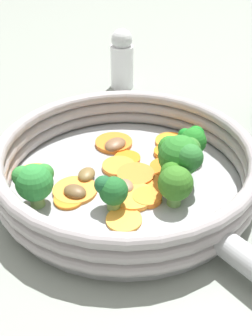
# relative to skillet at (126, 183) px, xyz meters

# --- Properties ---
(ground_plane) EXTENTS (4.00, 4.00, 0.00)m
(ground_plane) POSITION_rel_skillet_xyz_m (0.00, 0.00, -0.01)
(ground_plane) COLOR gray
(skillet) EXTENTS (0.27, 0.27, 0.01)m
(skillet) POSITION_rel_skillet_xyz_m (0.00, 0.00, 0.00)
(skillet) COLOR #939699
(skillet) RESTS_ON ground_plane
(skillet_rim_wall) EXTENTS (0.28, 0.28, 0.05)m
(skillet_rim_wall) POSITION_rel_skillet_xyz_m (0.00, 0.00, 0.03)
(skillet_rim_wall) COLOR #9B9597
(skillet_rim_wall) RESTS_ON skillet
(skillet_rivet_left) EXTENTS (0.01, 0.01, 0.01)m
(skillet_rivet_left) POSITION_rel_skillet_xyz_m (-0.13, -0.01, 0.01)
(skillet_rivet_left) COLOR #8F9895
(skillet_rivet_left) RESTS_ON skillet
(skillet_rivet_right) EXTENTS (0.01, 0.01, 0.01)m
(skillet_rivet_right) POSITION_rel_skillet_xyz_m (-0.11, -0.06, 0.01)
(skillet_rivet_right) COLOR #90929A
(skillet_rivet_right) RESTS_ON skillet
(carrot_slice_0) EXTENTS (0.04, 0.04, 0.00)m
(carrot_slice_0) POSITION_rel_skillet_xyz_m (0.05, -0.08, 0.01)
(carrot_slice_0) COLOR orange
(carrot_slice_0) RESTS_ON skillet
(carrot_slice_1) EXTENTS (0.04, 0.04, 0.00)m
(carrot_slice_1) POSITION_rel_skillet_xyz_m (-0.01, 0.07, 0.01)
(carrot_slice_1) COLOR orange
(carrot_slice_1) RESTS_ON skillet
(carrot_slice_2) EXTENTS (0.07, 0.07, 0.00)m
(carrot_slice_2) POSITION_rel_skillet_xyz_m (-0.00, 0.06, 0.01)
(carrot_slice_2) COLOR orange
(carrot_slice_2) RESTS_ON skillet
(carrot_slice_3) EXTENTS (0.05, 0.05, 0.00)m
(carrot_slice_3) POSITION_rel_skillet_xyz_m (-0.00, -0.05, 0.01)
(carrot_slice_3) COLOR orange
(carrot_slice_3) RESTS_ON skillet
(carrot_slice_4) EXTENTS (0.04, 0.04, 0.00)m
(carrot_slice_4) POSITION_rel_skillet_xyz_m (-0.06, 0.03, 0.01)
(carrot_slice_4) COLOR orange
(carrot_slice_4) RESTS_ON skillet
(carrot_slice_5) EXTENTS (0.06, 0.06, 0.01)m
(carrot_slice_5) POSITION_rel_skillet_xyz_m (0.07, -0.01, 0.01)
(carrot_slice_5) COLOR orange
(carrot_slice_5) RESTS_ON skillet
(carrot_slice_6) EXTENTS (0.04, 0.04, 0.01)m
(carrot_slice_6) POSITION_rel_skillet_xyz_m (-0.04, -0.01, 0.01)
(carrot_slice_6) COLOR orange
(carrot_slice_6) RESTS_ON skillet
(carrot_slice_7) EXTENTS (0.06, 0.06, 0.00)m
(carrot_slice_7) POSITION_rel_skillet_xyz_m (-0.01, -0.03, 0.01)
(carrot_slice_7) COLOR orange
(carrot_slice_7) RESTS_ON skillet
(carrot_slice_8) EXTENTS (0.05, 0.05, 0.01)m
(carrot_slice_8) POSITION_rel_skillet_xyz_m (0.02, 0.00, 0.01)
(carrot_slice_8) COLOR orange
(carrot_slice_8) RESTS_ON skillet
(carrot_slice_9) EXTENTS (0.06, 0.06, 0.01)m
(carrot_slice_9) POSITION_rel_skillet_xyz_m (0.00, -0.01, 0.01)
(carrot_slice_9) COLOR orange
(carrot_slice_9) RESTS_ON skillet
(carrot_slice_10) EXTENTS (0.05, 0.05, 0.01)m
(carrot_slice_10) POSITION_rel_skillet_xyz_m (0.04, 0.09, 0.01)
(carrot_slice_10) COLOR orange
(carrot_slice_10) RESTS_ON skillet
(carrot_slice_11) EXTENTS (0.06, 0.06, 0.01)m
(carrot_slice_11) POSITION_rel_skillet_xyz_m (-0.03, 0.01, 0.01)
(carrot_slice_11) COLOR orange
(carrot_slice_11) RESTS_ON skillet
(carrot_slice_12) EXTENTS (0.03, 0.03, 0.01)m
(carrot_slice_12) POSITION_rel_skillet_xyz_m (0.03, -0.06, 0.01)
(carrot_slice_12) COLOR orange
(carrot_slice_12) RESTS_ON skillet
(carrot_slice_13) EXTENTS (0.04, 0.04, 0.00)m
(carrot_slice_13) POSITION_rel_skillet_xyz_m (0.04, -0.02, 0.01)
(carrot_slice_13) COLOR orange
(carrot_slice_13) RESTS_ON skillet
(broccoli_floret_0) EXTENTS (0.04, 0.04, 0.04)m
(broccoli_floret_0) POSITION_rel_skillet_xyz_m (-0.05, -0.03, 0.03)
(broccoli_floret_0) COLOR #609044
(broccoli_floret_0) RESTS_ON skillet
(broccoli_floret_1) EXTENTS (0.04, 0.03, 0.04)m
(broccoli_floret_1) POSITION_rel_skillet_xyz_m (0.01, -0.09, 0.03)
(broccoli_floret_1) COLOR #6E9D5A
(broccoli_floret_1) RESTS_ON skillet
(broccoli_floret_2) EXTENTS (0.04, 0.04, 0.05)m
(broccoli_floret_2) POSITION_rel_skillet_xyz_m (-0.00, 0.10, 0.03)
(broccoli_floret_2) COLOR #69904B
(broccoli_floret_2) RESTS_ON skillet
(broccoli_floret_3) EXTENTS (0.06, 0.05, 0.06)m
(broccoli_floret_3) POSITION_rel_skillet_xyz_m (-0.03, -0.05, 0.04)
(broccoli_floret_3) COLOR #709B53
(broccoli_floret_3) RESTS_ON skillet
(broccoli_floret_4) EXTENTS (0.03, 0.03, 0.04)m
(broccoli_floret_4) POSITION_rel_skillet_xyz_m (-0.04, 0.03, 0.03)
(broccoli_floret_4) COLOR olive
(broccoli_floret_4) RESTS_ON skillet
(mushroom_piece_0) EXTENTS (0.03, 0.03, 0.01)m
(mushroom_piece_0) POSITION_rel_skillet_xyz_m (-0.01, 0.06, 0.01)
(mushroom_piece_0) COLOR brown
(mushroom_piece_0) RESTS_ON skillet
(mushroom_piece_1) EXTENTS (0.03, 0.03, 0.01)m
(mushroom_piece_1) POSITION_rel_skillet_xyz_m (0.02, 0.04, 0.01)
(mushroom_piece_1) COLOR brown
(mushroom_piece_1) RESTS_ON skillet
(mushroom_piece_2) EXTENTS (0.04, 0.04, 0.01)m
(mushroom_piece_2) POSITION_rel_skillet_xyz_m (0.06, -0.01, 0.01)
(mushroom_piece_2) COLOR brown
(mushroom_piece_2) RESTS_ON skillet
(mushroom_piece_3) EXTENTS (0.02, 0.02, 0.01)m
(mushroom_piece_3) POSITION_rel_skillet_xyz_m (-0.02, 0.01, 0.01)
(mushroom_piece_3) COLOR #84644B
(mushroom_piece_3) RESTS_ON skillet
(salt_shaker) EXTENTS (0.04, 0.04, 0.10)m
(salt_shaker) POSITION_rel_skillet_xyz_m (0.26, -0.10, 0.04)
(salt_shaker) COLOR white
(salt_shaker) RESTS_ON ground_plane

